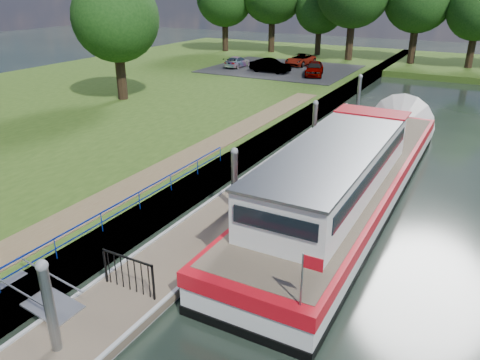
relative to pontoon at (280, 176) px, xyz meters
The scene contains 16 objects.
ground 13.00m from the pontoon, 90.00° to the right, with size 160.00×160.00×0.00m, color black.
riverbank 18.11m from the pontoon, behind, with size 32.00×90.00×0.78m, color #2A4513.
bank_edge 3.25m from the pontoon, 141.89° to the left, with size 1.10×90.00×0.78m, color #473D2D.
footpath 6.69m from the pontoon, 131.35° to the right, with size 1.60×40.00×0.05m, color brown.
carpark 27.32m from the pontoon, 113.75° to the left, with size 14.00×12.00×0.06m, color black.
blue_fence 10.43m from the pontoon, 105.38° to the right, with size 0.04×18.04×0.72m.
pontoon is the anchor object (origin of this frame).
mooring_piles 1.10m from the pontoon, ahead, with size 0.30×27.30×3.55m.
gangway 12.64m from the pontoon, 98.42° to the right, with size 2.58×1.00×0.92m.
gate_panel 10.84m from the pontoon, 90.00° to the right, with size 1.85×0.05×1.15m.
barge 3.71m from the pontoon, ahead, with size 4.36×21.15×4.78m.
bank_tree_a 18.78m from the pontoon, 156.11° to the left, with size 6.12×6.12×9.72m.
car_a 23.76m from the pontoon, 106.44° to the left, with size 1.58×3.93×1.34m, color #999999.
car_b 25.02m from the pontoon, 116.33° to the left, with size 1.37×3.93×1.30m, color #999999.
car_c 28.24m from the pontoon, 123.06° to the left, with size 1.49×3.68×1.07m, color #999999.
car_d 29.54m from the pontoon, 110.02° to the left, with size 1.94×4.20×1.17m, color #999999.
Camera 1 is at (8.30, -6.29, 8.72)m, focal length 35.00 mm.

